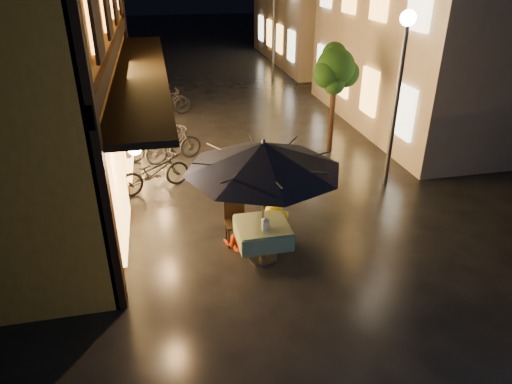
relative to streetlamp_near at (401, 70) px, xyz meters
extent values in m
plane|color=black|center=(-3.00, -2.00, -2.92)|extent=(90.00, 90.00, 0.00)
cube|color=orange|center=(-8.75, 2.00, 0.58)|extent=(4.50, 11.00, 7.00)
cube|color=black|center=(-6.47, 2.00, 0.38)|extent=(0.12, 11.00, 0.35)
cube|color=black|center=(-5.90, 2.00, -0.17)|extent=(1.20, 10.50, 0.12)
cube|color=#EEA848|center=(-6.44, -1.50, 1.68)|extent=(0.10, 0.90, 1.50)
cube|color=#EEA848|center=(-6.44, -1.50, -1.52)|extent=(0.10, 2.20, 2.40)
cube|color=#EEA848|center=(-6.44, 2.00, -1.52)|extent=(0.10, 2.20, 2.40)
cube|color=#EEA848|center=(-6.44, 5.50, -1.52)|extent=(0.10, 2.20, 2.40)
cube|color=#B9AA94|center=(4.50, 4.50, 0.33)|extent=(7.00, 9.00, 6.50)
cube|color=#EEA848|center=(0.95, 1.20, -1.42)|extent=(0.10, 1.00, 1.40)
cube|color=#EEA848|center=(0.95, 1.20, 1.38)|extent=(0.10, 1.00, 1.40)
cube|color=#EEA848|center=(0.95, 3.40, -1.42)|extent=(0.10, 1.00, 1.40)
cube|color=#EEA848|center=(0.95, 5.60, -1.42)|extent=(0.10, 1.00, 1.40)
cube|color=#EEA848|center=(0.95, 7.80, -1.42)|extent=(0.10, 1.00, 1.40)
cube|color=#EEA848|center=(0.95, 12.20, -1.42)|extent=(0.10, 1.00, 1.40)
cube|color=#EEA848|center=(0.95, 14.40, -1.42)|extent=(0.10, 1.00, 1.40)
cube|color=#EEA848|center=(0.95, 16.60, -1.42)|extent=(0.10, 1.00, 1.40)
cube|color=#EEA848|center=(0.95, 18.80, -1.42)|extent=(0.10, 1.00, 1.40)
cylinder|color=black|center=(-0.60, 2.50, -1.82)|extent=(0.16, 0.16, 2.20)
sphere|color=black|center=(-0.60, 2.50, -0.42)|extent=(1.10, 1.10, 1.10)
sphere|color=black|center=(-0.25, 2.60, -0.62)|extent=(0.80, 0.80, 0.80)
sphere|color=black|center=(-0.90, 2.35, -0.57)|extent=(0.76, 0.76, 0.76)
sphere|color=black|center=(-0.55, 2.80, -0.12)|extent=(0.70, 0.70, 0.70)
sphere|color=black|center=(-0.70, 2.25, -0.82)|extent=(0.60, 0.60, 0.60)
cylinder|color=#59595E|center=(0.00, 0.00, -0.92)|extent=(0.12, 0.12, 4.00)
sphere|color=#FFEABC|center=(0.00, 0.00, 1.13)|extent=(0.36, 0.36, 0.36)
cylinder|color=#59595E|center=(0.00, 12.00, -0.92)|extent=(0.12, 0.12, 4.00)
cylinder|color=#59595E|center=(-3.85, -2.57, -2.56)|extent=(0.10, 0.10, 0.72)
cylinder|color=#59595E|center=(-3.85, -2.57, -2.90)|extent=(0.56, 0.56, 0.04)
cube|color=#2E5D35|center=(-3.85, -2.57, -2.17)|extent=(0.95, 0.95, 0.06)
cube|color=#2E5D35|center=(-3.38, -2.57, -2.33)|extent=(0.04, 0.95, 0.33)
cube|color=#2E5D35|center=(-4.33, -2.57, -2.33)|extent=(0.04, 0.95, 0.33)
cube|color=#2E5D35|center=(-3.85, -2.10, -2.33)|extent=(0.95, 0.04, 0.33)
cube|color=#2E5D35|center=(-3.85, -3.05, -2.33)|extent=(0.95, 0.04, 0.33)
cylinder|color=#59595E|center=(-3.85, -2.57, -1.77)|extent=(0.05, 0.05, 2.30)
cone|color=black|center=(-3.85, -2.57, -0.77)|extent=(2.84, 2.84, 0.51)
cylinder|color=#59595E|center=(-3.85, -2.57, -0.52)|extent=(0.06, 0.06, 0.12)
cube|color=black|center=(-4.25, -1.92, -2.47)|extent=(0.42, 0.42, 0.05)
cube|color=black|center=(-4.25, -1.73, -2.22)|extent=(0.42, 0.04, 0.55)
cylinder|color=black|center=(-4.43, -2.10, -2.70)|extent=(0.04, 0.04, 0.43)
cylinder|color=black|center=(-4.07, -2.10, -2.70)|extent=(0.04, 0.04, 0.43)
cylinder|color=black|center=(-4.43, -1.74, -2.70)|extent=(0.04, 0.04, 0.43)
cylinder|color=black|center=(-4.07, -1.74, -2.70)|extent=(0.04, 0.04, 0.43)
cube|color=black|center=(-3.45, -1.92, -2.47)|extent=(0.42, 0.42, 0.05)
cube|color=black|center=(-3.45, -1.73, -2.22)|extent=(0.42, 0.04, 0.55)
cylinder|color=black|center=(-3.63, -2.10, -2.70)|extent=(0.04, 0.04, 0.43)
cylinder|color=black|center=(-3.27, -2.10, -2.70)|extent=(0.04, 0.04, 0.43)
cylinder|color=black|center=(-3.63, -1.74, -2.70)|extent=(0.04, 0.04, 0.43)
cylinder|color=black|center=(-3.27, -1.74, -2.70)|extent=(0.04, 0.04, 0.43)
cube|color=white|center=(-3.85, -2.76, -2.05)|extent=(0.11, 0.11, 0.18)
cube|color=#FFD88C|center=(-3.85, -2.76, -2.06)|extent=(0.07, 0.07, 0.12)
cone|color=white|center=(-3.85, -2.76, -1.92)|extent=(0.16, 0.16, 0.07)
imported|color=red|center=(-4.21, -2.04, -2.21)|extent=(0.82, 0.73, 1.41)
imported|color=yellow|center=(-3.49, -2.03, -2.12)|extent=(1.04, 0.62, 1.58)
imported|color=black|center=(-5.83, 0.90, -2.43)|extent=(1.96, 1.30, 0.98)
imported|color=black|center=(-5.26, 2.66, -2.40)|extent=(1.78, 1.08, 1.04)
imported|color=black|center=(-5.84, 2.88, -2.49)|extent=(1.68, 0.71, 0.86)
imported|color=#212229|center=(-5.60, 4.37, -2.43)|extent=(1.66, 1.04, 0.97)
imported|color=black|center=(-5.83, 5.45, -2.48)|extent=(1.74, 0.95, 0.87)
imported|color=black|center=(-5.19, 7.07, -2.41)|extent=(1.74, 0.86, 1.01)
imported|color=black|center=(-5.27, 7.84, -2.49)|extent=(1.67, 0.71, 0.85)
camera|label=1|loc=(-5.53, -9.71, 2.26)|focal=32.00mm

